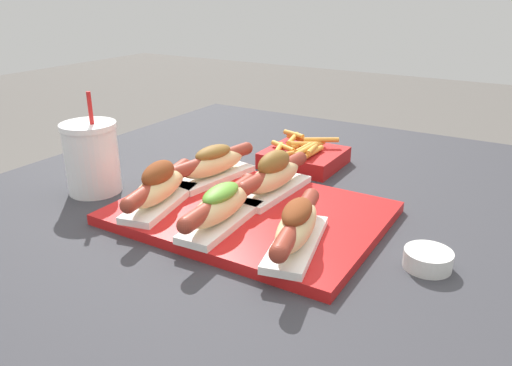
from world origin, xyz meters
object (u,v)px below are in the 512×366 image
object	(u,v)px
hot_dog_0	(159,186)
hot_dog_1	(221,206)
hot_dog_4	(274,175)
serving_tray	(250,213)
drink_cup	(92,158)
fries_basket	(304,156)
sauce_bowl	(428,258)
hot_dog_2	(297,226)
hot_dog_3	(214,164)

from	to	relation	value
hot_dog_0	hot_dog_1	xyz separation A→B (m)	(0.13, -0.01, -0.00)
hot_dog_0	hot_dog_4	xyz separation A→B (m)	(0.14, 0.15, 0.00)
hot_dog_1	serving_tray	bearing A→B (deg)	85.29
serving_tray	hot_dog_4	world-z (taller)	hot_dog_4
drink_cup	fries_basket	size ratio (longest dim) A/B	1.20
hot_dog_0	sauce_bowl	distance (m)	0.45
hot_dog_1	fries_basket	world-z (taller)	hot_dog_1
hot_dog_2	fries_basket	xyz separation A→B (m)	(-0.17, 0.37, -0.03)
hot_dog_1	sauce_bowl	distance (m)	0.32
hot_dog_4	drink_cup	bearing A→B (deg)	-157.98
fries_basket	sauce_bowl	bearing A→B (deg)	-41.32
hot_dog_3	sauce_bowl	distance (m)	0.44
hot_dog_4	fries_basket	xyz separation A→B (m)	(-0.04, 0.21, -0.03)
hot_dog_4	sauce_bowl	xyz separation A→B (m)	(0.30, -0.09, -0.04)
hot_dog_0	hot_dog_1	distance (m)	0.13
serving_tray	drink_cup	distance (m)	0.33
fries_basket	hot_dog_4	bearing A→B (deg)	-78.67
hot_dog_2	hot_dog_4	size ratio (longest dim) A/B	0.98
hot_dog_1	hot_dog_2	world-z (taller)	hot_dog_2
hot_dog_0	fries_basket	size ratio (longest dim) A/B	1.31
serving_tray	sauce_bowl	distance (m)	0.30
hot_dog_2	hot_dog_4	bearing A→B (deg)	128.63
hot_dog_1	drink_cup	distance (m)	0.32
hot_dog_2	fries_basket	distance (m)	0.41
hot_dog_2	hot_dog_0	bearing A→B (deg)	177.82
hot_dog_1	hot_dog_3	xyz separation A→B (m)	(-0.13, 0.16, 0.00)
hot_dog_4	fries_basket	bearing A→B (deg)	101.33
hot_dog_4	sauce_bowl	size ratio (longest dim) A/B	3.22
hot_dog_0	hot_dog_2	bearing A→B (deg)	-2.18
hot_dog_3	serving_tray	bearing A→B (deg)	-30.89
hot_dog_0	hot_dog_1	world-z (taller)	hot_dog_0
hot_dog_0	drink_cup	distance (m)	0.18
serving_tray	sauce_bowl	world-z (taller)	sauce_bowl
hot_dog_3	fries_basket	world-z (taller)	hot_dog_3
hot_dog_4	hot_dog_0	bearing A→B (deg)	-134.06
serving_tray	hot_dog_2	bearing A→B (deg)	-31.80
hot_dog_4	drink_cup	world-z (taller)	drink_cup
hot_dog_1	drink_cup	world-z (taller)	drink_cup
drink_cup	fries_basket	distance (m)	0.45
hot_dog_4	fries_basket	world-z (taller)	hot_dog_4
hot_dog_4	hot_dog_3	bearing A→B (deg)	179.40
hot_dog_4	sauce_bowl	distance (m)	0.31
fries_basket	serving_tray	bearing A→B (deg)	-82.18
hot_dog_0	fries_basket	xyz separation A→B (m)	(0.10, 0.36, -0.03)
hot_dog_1	sauce_bowl	bearing A→B (deg)	12.42
hot_dog_3	drink_cup	size ratio (longest dim) A/B	1.10
serving_tray	hot_dog_3	size ratio (longest dim) A/B	2.02
serving_tray	drink_cup	bearing A→B (deg)	-170.58
sauce_bowl	drink_cup	distance (m)	0.63
hot_dog_1	drink_cup	size ratio (longest dim) A/B	1.12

